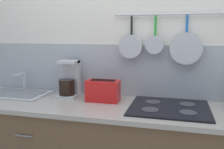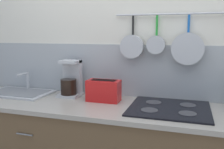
# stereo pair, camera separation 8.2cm
# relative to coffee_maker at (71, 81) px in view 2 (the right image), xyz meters

# --- Properties ---
(wall_back) EXTENTS (7.20, 0.14, 2.60)m
(wall_back) POSITION_rel_coffee_maker_xyz_m (0.54, 0.17, 0.24)
(wall_back) COLOR silver
(wall_back) RESTS_ON ground_plane
(countertop) EXTENTS (2.76, 0.64, 0.03)m
(countertop) POSITION_rel_coffee_maker_xyz_m (0.54, -0.18, -0.15)
(countertop) COLOR #A59E93
(countertop) RESTS_ON cabinet_base
(sink_basin) EXTENTS (0.60, 0.38, 0.18)m
(sink_basin) POSITION_rel_coffee_maker_xyz_m (-0.51, -0.07, -0.12)
(sink_basin) COLOR #B7BABF
(sink_basin) RESTS_ON countertop
(coffee_maker) EXTENTS (0.19, 0.19, 0.32)m
(coffee_maker) POSITION_rel_coffee_maker_xyz_m (0.00, 0.00, 0.00)
(coffee_maker) COLOR #B7BABF
(coffee_maker) RESTS_ON countertop
(toaster) EXTENTS (0.29, 0.14, 0.18)m
(toaster) POSITION_rel_coffee_maker_xyz_m (0.34, -0.08, -0.04)
(toaster) COLOR red
(toaster) RESTS_ON countertop
(cooktop) EXTENTS (0.59, 0.54, 0.01)m
(cooktop) POSITION_rel_coffee_maker_xyz_m (0.88, -0.15, -0.13)
(cooktop) COLOR black
(cooktop) RESTS_ON countertop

